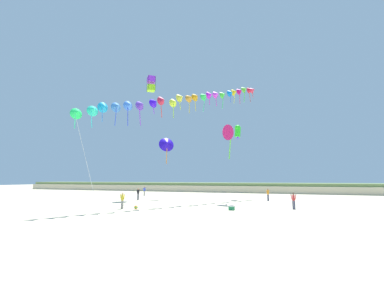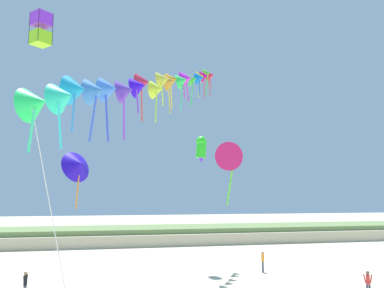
{
  "view_description": "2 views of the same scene",
  "coord_description": "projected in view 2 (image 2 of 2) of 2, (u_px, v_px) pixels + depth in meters",
  "views": [
    {
      "loc": [
        11.65,
        -19.89,
        3.07
      ],
      "look_at": [
        -0.75,
        13.99,
        7.97
      ],
      "focal_mm": 24.0,
      "sensor_mm": 36.0,
      "label": 1
    },
    {
      "loc": [
        -4.37,
        -14.54,
        6.42
      ],
      "look_at": [
        1.31,
        11.0,
        9.73
      ],
      "focal_mm": 38.0,
      "sensor_mm": 36.0,
      "label": 2
    }
  ],
  "objects": [
    {
      "name": "dune_ridge",
      "position": [
        133.0,
        235.0,
        55.3
      ],
      "size": [
        120.0,
        11.06,
        2.1
      ],
      "color": "beige",
      "rests_on": "ground"
    },
    {
      "name": "person_near_left",
      "position": [
        368.0,
        282.0,
        25.57
      ],
      "size": [
        0.58,
        0.27,
        1.67
      ],
      "color": "#282D4C",
      "rests_on": "ground"
    },
    {
      "name": "person_far_left",
      "position": [
        263.0,
        260.0,
        34.15
      ],
      "size": [
        0.39,
        0.55,
        1.71
      ],
      "color": "#282D4C",
      "rests_on": "ground"
    },
    {
      "name": "person_far_right",
      "position": [
        25.0,
        283.0,
        25.14
      ],
      "size": [
        0.23,
        0.6,
        1.71
      ],
      "color": "#474C56",
      "rests_on": "ground"
    },
    {
      "name": "kite_banner_string",
      "position": [
        172.0,
        81.0,
        27.71
      ],
      "size": [
        14.34,
        28.98,
        19.65
      ],
      "color": "#22F166"
    },
    {
      "name": "large_kite_low_lead",
      "position": [
        201.0,
        148.0,
        37.26
      ],
      "size": [
        1.29,
        1.22,
        2.43
      ],
      "color": "#2DE526"
    },
    {
      "name": "large_kite_mid_trail",
      "position": [
        78.0,
        165.0,
        30.3
      ],
      "size": [
        2.86,
        2.73,
        4.52
      ],
      "color": "#250FC9"
    },
    {
      "name": "large_kite_high_solo",
      "position": [
        41.0,
        29.0,
        30.97
      ],
      "size": [
        1.76,
        1.76,
        2.53
      ],
      "color": "#93E31F"
    },
    {
      "name": "large_kite_outer_drift",
      "position": [
        230.0,
        156.0,
        29.65
      ],
      "size": [
        2.28,
        1.95,
        4.68
      ],
      "color": "#CD1A61"
    }
  ]
}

